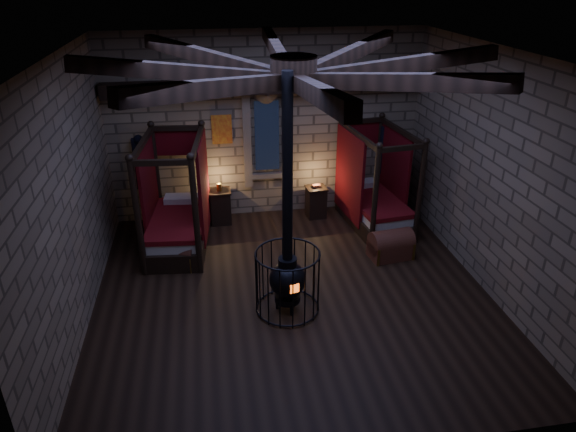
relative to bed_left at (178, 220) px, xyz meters
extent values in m
cube|color=black|center=(2.05, -2.17, -0.57)|extent=(7.00, 7.00, 0.01)
cube|color=#847054|center=(2.05, 1.33, 1.53)|extent=(7.00, 0.02, 4.20)
cube|color=#847054|center=(2.05, -5.67, 1.53)|extent=(7.00, 0.02, 4.20)
cube|color=#847054|center=(-1.45, -2.17, 1.53)|extent=(0.02, 7.00, 4.20)
cube|color=#847054|center=(5.55, -2.17, 1.53)|extent=(0.02, 7.00, 4.20)
cube|color=black|center=(2.05, -2.17, 3.63)|extent=(7.00, 7.00, 0.01)
cube|color=black|center=(2.05, 1.15, 2.48)|extent=(6.86, 0.35, 0.30)
cylinder|color=black|center=(2.05, -2.17, 3.48)|extent=(0.70, 0.70, 0.25)
cube|color=black|center=(2.05, 1.28, 1.33)|extent=(0.55, 0.04, 1.60)
cube|color=maroon|center=(1.05, 1.29, 1.53)|extent=(0.45, 0.03, 0.65)
cube|color=black|center=(-0.75, 1.17, 0.88)|extent=(0.30, 0.10, 1.15)
cube|color=black|center=(4.85, 1.17, 0.88)|extent=(0.30, 0.10, 1.15)
cube|color=black|center=(-0.01, -0.09, -0.38)|extent=(1.35, 2.30, 0.38)
cube|color=beige|center=(-0.01, -0.09, -0.09)|extent=(1.21, 2.12, 0.23)
cube|color=maroon|center=(-0.01, -0.09, 0.06)|extent=(1.28, 2.16, 0.11)
cube|color=beige|center=(0.07, 0.71, 0.16)|extent=(0.77, 0.44, 0.15)
cube|color=#5F080B|center=(0.10, 0.99, 1.38)|extent=(1.16, 0.17, 0.58)
cylinder|color=black|center=(-0.64, -1.08, 0.59)|extent=(0.12, 0.12, 2.32)
cylinder|color=black|center=(-0.43, 1.01, 0.59)|extent=(0.12, 0.12, 2.32)
cylinder|color=black|center=(0.41, -1.19, 0.59)|extent=(0.12, 0.12, 2.32)
cylinder|color=black|center=(0.62, 0.91, 0.59)|extent=(0.12, 0.12, 2.32)
cube|color=#5F080B|center=(-0.53, 0.28, 0.64)|extent=(0.22, 1.58, 2.06)
cube|color=#5F080B|center=(0.58, 0.17, 0.64)|extent=(0.22, 1.58, 2.06)
cube|color=black|center=(4.35, 0.22, -0.39)|extent=(1.32, 2.20, 0.36)
cube|color=beige|center=(4.35, 0.22, -0.11)|extent=(1.18, 2.03, 0.22)
cube|color=maroon|center=(4.35, 0.22, 0.03)|extent=(1.24, 2.07, 0.10)
cube|color=beige|center=(4.26, 0.98, 0.13)|extent=(0.74, 0.43, 0.14)
cube|color=#5F080B|center=(4.23, 1.25, 1.29)|extent=(1.11, 0.17, 0.55)
cylinder|color=black|center=(3.96, -0.83, 0.53)|extent=(0.11, 0.11, 2.21)
cylinder|color=black|center=(3.74, 1.17, 0.53)|extent=(0.11, 0.11, 2.21)
cylinder|color=black|center=(4.96, -0.72, 0.53)|extent=(0.11, 0.11, 2.21)
cylinder|color=black|center=(4.74, 1.28, 0.53)|extent=(0.11, 0.11, 2.21)
cube|color=#5F080B|center=(3.79, 0.46, 0.58)|extent=(0.23, 1.51, 1.96)
cube|color=#5F080B|center=(4.85, 0.58, 0.58)|extent=(0.23, 1.51, 1.96)
cube|color=#5B2B1C|center=(-0.02, -0.87, -0.42)|extent=(0.86, 0.70, 0.31)
cylinder|color=#5B2B1C|center=(-0.02, -0.87, -0.27)|extent=(0.86, 0.70, 0.45)
cube|color=olive|center=(-0.34, -0.74, -0.42)|extent=(0.22, 0.45, 0.33)
cube|color=olive|center=(0.30, -0.99, -0.42)|extent=(0.22, 0.45, 0.33)
cube|color=#5B2B1C|center=(4.23, -1.23, -0.40)|extent=(0.90, 0.62, 0.35)
cylinder|color=#5B2B1C|center=(4.23, -1.23, -0.22)|extent=(0.90, 0.62, 0.51)
cube|color=olive|center=(3.85, -1.28, -0.40)|extent=(0.12, 0.53, 0.37)
cube|color=olive|center=(4.62, -1.18, -0.40)|extent=(0.12, 0.53, 0.37)
cube|color=black|center=(0.91, 0.91, -0.20)|extent=(0.47, 0.45, 0.76)
cube|color=black|center=(0.91, 0.91, 0.20)|extent=(0.51, 0.49, 0.04)
cylinder|color=olive|center=(0.91, 0.91, 0.31)|extent=(0.11, 0.11, 0.17)
cube|color=black|center=(3.13, 0.87, -0.22)|extent=(0.45, 0.43, 0.70)
cube|color=black|center=(3.13, 0.87, 0.15)|extent=(0.49, 0.48, 0.04)
cube|color=#5B2B1C|center=(3.13, 0.87, 0.21)|extent=(0.19, 0.14, 0.05)
cylinder|color=black|center=(1.88, -2.64, -0.33)|extent=(0.44, 0.44, 0.11)
sphere|color=black|center=(1.88, -2.64, 0.04)|extent=(0.62, 0.62, 0.62)
cylinder|color=black|center=(1.88, -2.64, 0.37)|extent=(0.31, 0.31, 0.16)
cube|color=#FF5914|center=(1.96, -2.93, 0.04)|extent=(0.16, 0.06, 0.16)
cylinder|color=black|center=(1.88, -2.64, 1.95)|extent=(0.17, 0.17, 3.05)
torus|color=black|center=(1.88, -2.64, -0.53)|extent=(1.10, 1.10, 0.03)
torus|color=black|center=(1.88, -2.64, 0.54)|extent=(1.10, 1.10, 0.03)
camera|label=1|loc=(0.71, -9.83, 4.78)|focal=32.00mm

